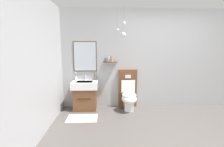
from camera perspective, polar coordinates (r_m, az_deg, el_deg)
The scene contains 9 objects.
ground_plane at distance 3.31m, azimuth 26.43°, elevation -21.66°, with size 6.65×5.02×0.10m, color #4C4744.
wall_back at distance 4.56m, azimuth 16.57°, elevation 4.86°, with size 5.45×0.46×2.53m.
wall_left at distance 2.77m, azimuth -27.80°, elevation 1.24°, with size 0.12×3.82×2.53m, color #A8A8AA.
bath_mat at distance 3.89m, azimuth -10.22°, elevation -14.99°, with size 0.68×0.44×0.01m, color #9E9993.
vanity_sink_left at distance 4.29m, azimuth -9.25°, elevation -7.19°, with size 0.65×0.46×0.73m.
tap_on_left_sink at distance 4.35m, azimuth -9.13°, elevation -1.33°, with size 0.03×0.13×0.11m.
toilet at distance 4.28m, azimuth 5.65°, elevation -7.25°, with size 0.48×0.62×1.00m.
toothbrush_cup at distance 4.37m, azimuth -12.31°, elevation -1.51°, with size 0.07×0.07×0.21m.
soap_dispenser at distance 4.32m, azimuth -5.80°, elevation -1.23°, with size 0.06×0.06×0.18m.
Camera 1 is at (-1.45, -2.47, 1.62)m, focal length 26.51 mm.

